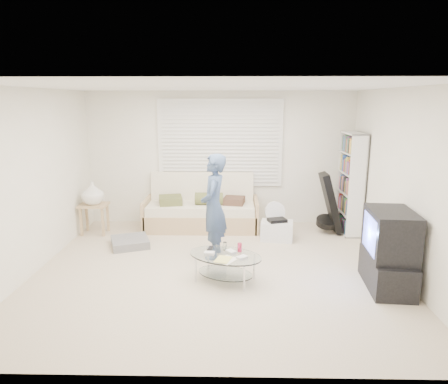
{
  "coord_description": "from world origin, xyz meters",
  "views": [
    {
      "loc": [
        0.23,
        -5.25,
        2.33
      ],
      "look_at": [
        0.11,
        0.3,
        1.05
      ],
      "focal_mm": 32.0,
      "sensor_mm": 36.0,
      "label": 1
    }
  ],
  "objects_px": {
    "futon_sofa": "(201,211)",
    "tv_unit": "(389,251)",
    "coffee_table": "(226,260)",
    "bookshelf": "(351,183)"
  },
  "relations": [
    {
      "from": "futon_sofa",
      "to": "tv_unit",
      "type": "bearing_deg",
      "value": -43.07
    },
    {
      "from": "futon_sofa",
      "to": "tv_unit",
      "type": "distance_m",
      "value": 3.48
    },
    {
      "from": "futon_sofa",
      "to": "coffee_table",
      "type": "relative_size",
      "value": 1.83
    },
    {
      "from": "tv_unit",
      "to": "coffee_table",
      "type": "bearing_deg",
      "value": 176.24
    },
    {
      "from": "tv_unit",
      "to": "coffee_table",
      "type": "relative_size",
      "value": 0.89
    },
    {
      "from": "coffee_table",
      "to": "bookshelf",
      "type": "bearing_deg",
      "value": 43.49
    },
    {
      "from": "futon_sofa",
      "to": "bookshelf",
      "type": "bearing_deg",
      "value": -3.71
    },
    {
      "from": "tv_unit",
      "to": "coffee_table",
      "type": "distance_m",
      "value": 2.07
    },
    {
      "from": "futon_sofa",
      "to": "bookshelf",
      "type": "xyz_separation_m",
      "value": [
        2.66,
        -0.17,
        0.56
      ]
    },
    {
      "from": "tv_unit",
      "to": "coffee_table",
      "type": "xyz_separation_m",
      "value": [
        -2.05,
        0.13,
        -0.2
      ]
    }
  ]
}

